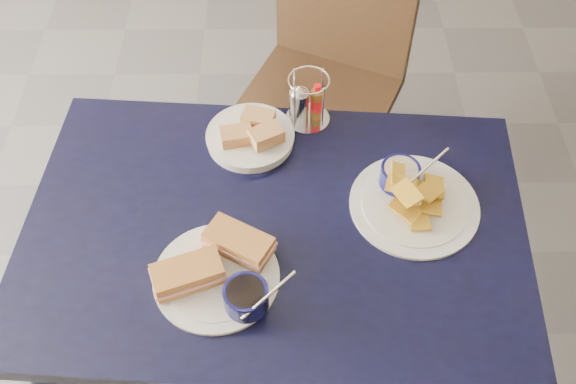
{
  "coord_description": "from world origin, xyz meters",
  "views": [
    {
      "loc": [
        -0.0,
        -0.9,
        1.9
      ],
      "look_at": [
        0.0,
        -0.06,
        0.82
      ],
      "focal_mm": 40.0,
      "sensor_mm": 36.0,
      "label": 1
    }
  ],
  "objects_px": {
    "dining_table": "(275,245)",
    "bread_basket": "(251,136)",
    "chair_far": "(319,61)",
    "condiment_caddy": "(306,103)",
    "plantain_plate": "(410,194)",
    "sandwich_plate": "(221,271)"
  },
  "relations": [
    {
      "from": "dining_table",
      "to": "bread_basket",
      "type": "distance_m",
      "value": 0.28
    },
    {
      "from": "dining_table",
      "to": "chair_far",
      "type": "xyz_separation_m",
      "value": [
        0.13,
        0.79,
        -0.13
      ]
    },
    {
      "from": "bread_basket",
      "to": "condiment_caddy",
      "type": "relative_size",
      "value": 1.55
    },
    {
      "from": "dining_table",
      "to": "plantain_plate",
      "type": "distance_m",
      "value": 0.33
    },
    {
      "from": "dining_table",
      "to": "plantain_plate",
      "type": "xyz_separation_m",
      "value": [
        0.3,
        0.07,
        0.09
      ]
    },
    {
      "from": "plantain_plate",
      "to": "dining_table",
      "type": "bearing_deg",
      "value": -166.77
    },
    {
      "from": "plantain_plate",
      "to": "bread_basket",
      "type": "xyz_separation_m",
      "value": [
        -0.36,
        0.18,
        0.0
      ]
    },
    {
      "from": "plantain_plate",
      "to": "sandwich_plate",
      "type": "bearing_deg",
      "value": -153.99
    },
    {
      "from": "dining_table",
      "to": "condiment_caddy",
      "type": "relative_size",
      "value": 8.5
    },
    {
      "from": "chair_far",
      "to": "sandwich_plate",
      "type": "distance_m",
      "value": 0.98
    },
    {
      "from": "chair_far",
      "to": "condiment_caddy",
      "type": "bearing_deg",
      "value": -97.13
    },
    {
      "from": "bread_basket",
      "to": "plantain_plate",
      "type": "bearing_deg",
      "value": -26.62
    },
    {
      "from": "sandwich_plate",
      "to": "condiment_caddy",
      "type": "xyz_separation_m",
      "value": [
        0.18,
        0.46,
        0.03
      ]
    },
    {
      "from": "chair_far",
      "to": "sandwich_plate",
      "type": "xyz_separation_m",
      "value": [
        -0.24,
        -0.92,
        0.23
      ]
    },
    {
      "from": "dining_table",
      "to": "bread_basket",
      "type": "height_order",
      "value": "bread_basket"
    },
    {
      "from": "sandwich_plate",
      "to": "chair_far",
      "type": "bearing_deg",
      "value": 75.2
    },
    {
      "from": "dining_table",
      "to": "sandwich_plate",
      "type": "height_order",
      "value": "sandwich_plate"
    },
    {
      "from": "chair_far",
      "to": "bread_basket",
      "type": "distance_m",
      "value": 0.61
    },
    {
      "from": "chair_far",
      "to": "sandwich_plate",
      "type": "relative_size",
      "value": 3.17
    },
    {
      "from": "chair_far",
      "to": "sandwich_plate",
      "type": "bearing_deg",
      "value": -104.8
    },
    {
      "from": "sandwich_plate",
      "to": "bread_basket",
      "type": "xyz_separation_m",
      "value": [
        0.05,
        0.38,
        -0.0
      ]
    },
    {
      "from": "sandwich_plate",
      "to": "plantain_plate",
      "type": "distance_m",
      "value": 0.46
    }
  ]
}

